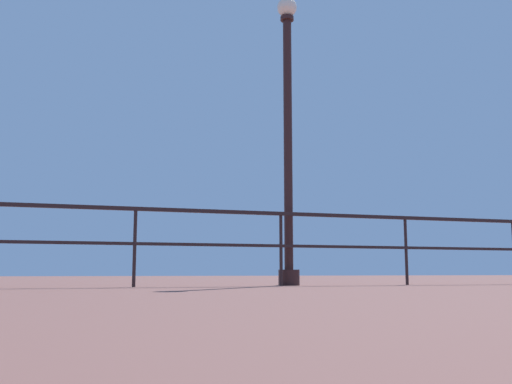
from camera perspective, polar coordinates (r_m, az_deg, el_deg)
name	(u,v)px	position (r m, az deg, el deg)	size (l,w,h in m)	color
pier_railing	(281,231)	(7.96, 2.47, -3.86)	(23.77, 0.05, 1.01)	black
lamppost_center	(288,126)	(8.48, 3.16, 6.52)	(0.30, 0.30, 4.37)	#311A19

